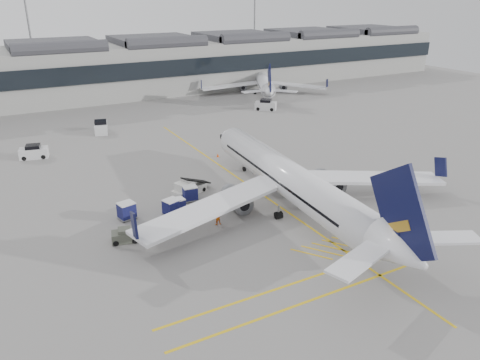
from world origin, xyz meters
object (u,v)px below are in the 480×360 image
airliner_main (292,181)px  ramp_agent_a (244,199)px  baggage_cart_a (190,193)px  ramp_agent_b (217,217)px  pushback_tug (125,236)px  belt_loader (189,189)px

airliner_main → ramp_agent_a: (-4.49, 2.49, -2.15)m
airliner_main → ramp_agent_a: 5.57m
baggage_cart_a → ramp_agent_b: size_ratio=1.09×
airliner_main → pushback_tug: bearing=-179.7°
baggage_cart_a → pushback_tug: bearing=-141.8°
airliner_main → baggage_cart_a: size_ratio=22.19×
baggage_cart_a → pushback_tug: (-9.07, -5.67, -0.33)m
ramp_agent_b → airliner_main: bearing=-179.2°
ramp_agent_b → belt_loader: bearing=-90.5°
belt_loader → ramp_agent_b: size_ratio=3.25×
pushback_tug → ramp_agent_b: bearing=6.9°
airliner_main → pushback_tug: airliner_main is taller
baggage_cart_a → ramp_agent_a: size_ratio=0.93×
airliner_main → ramp_agent_a: bearing=155.5°
belt_loader → ramp_agent_b: belt_loader is taller
baggage_cart_a → ramp_agent_a: ramp_agent_a is taller
baggage_cart_a → pushback_tug: 10.70m
belt_loader → ramp_agent_a: bearing=-79.6°
airliner_main → belt_loader: 12.45m
belt_loader → ramp_agent_a: (3.90, -6.36, 0.34)m
belt_loader → baggage_cart_a: (-0.59, -1.86, 0.31)m
airliner_main → ramp_agent_a: airliner_main is taller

